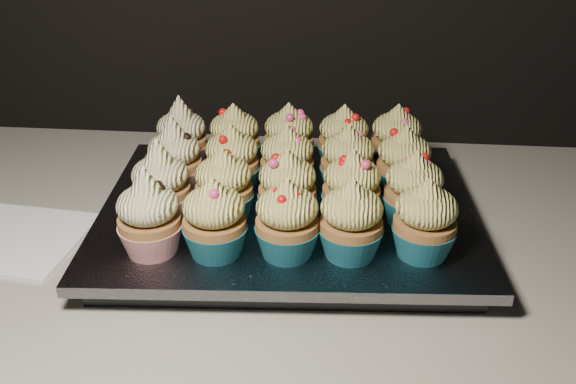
# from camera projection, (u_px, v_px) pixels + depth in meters

# --- Properties ---
(worktop) EXTENTS (2.44, 0.64, 0.04)m
(worktop) POSITION_uv_depth(u_px,v_px,m) (340.00, 261.00, 0.72)
(worktop) COLOR beige
(worktop) RESTS_ON cabinet
(napkin) EXTENTS (0.15, 0.15, 0.00)m
(napkin) POSITION_uv_depth(u_px,v_px,m) (19.00, 239.00, 0.72)
(napkin) COLOR white
(napkin) RESTS_ON worktop
(baking_tray) EXTENTS (0.40, 0.32, 0.02)m
(baking_tray) POSITION_uv_depth(u_px,v_px,m) (288.00, 222.00, 0.74)
(baking_tray) COLOR black
(baking_tray) RESTS_ON worktop
(foil_lining) EXTENTS (0.44, 0.35, 0.01)m
(foil_lining) POSITION_uv_depth(u_px,v_px,m) (288.00, 209.00, 0.73)
(foil_lining) COLOR silver
(foil_lining) RESTS_ON baking_tray
(cupcake_0) EXTENTS (0.06, 0.06, 0.10)m
(cupcake_0) POSITION_uv_depth(u_px,v_px,m) (149.00, 216.00, 0.62)
(cupcake_0) COLOR #A91725
(cupcake_0) RESTS_ON foil_lining
(cupcake_1) EXTENTS (0.06, 0.06, 0.08)m
(cupcake_1) POSITION_uv_depth(u_px,v_px,m) (214.00, 220.00, 0.62)
(cupcake_1) COLOR #1A687E
(cupcake_1) RESTS_ON foil_lining
(cupcake_2) EXTENTS (0.06, 0.06, 0.08)m
(cupcake_2) POSITION_uv_depth(u_px,v_px,m) (287.00, 221.00, 0.62)
(cupcake_2) COLOR #1A687E
(cupcake_2) RESTS_ON foil_lining
(cupcake_3) EXTENTS (0.06, 0.06, 0.08)m
(cupcake_3) POSITION_uv_depth(u_px,v_px,m) (351.00, 222.00, 0.62)
(cupcake_3) COLOR #1A687E
(cupcake_3) RESTS_ON foil_lining
(cupcake_4) EXTENTS (0.06, 0.06, 0.08)m
(cupcake_4) POSITION_uv_depth(u_px,v_px,m) (425.00, 221.00, 0.62)
(cupcake_4) COLOR #1A687E
(cupcake_4) RESTS_ON foil_lining
(cupcake_5) EXTENTS (0.06, 0.06, 0.10)m
(cupcake_5) POSITION_uv_depth(u_px,v_px,m) (161.00, 185.00, 0.68)
(cupcake_5) COLOR #A91725
(cupcake_5) RESTS_ON foil_lining
(cupcake_6) EXTENTS (0.06, 0.06, 0.08)m
(cupcake_6) POSITION_uv_depth(u_px,v_px,m) (224.00, 187.00, 0.68)
(cupcake_6) COLOR #1A687E
(cupcake_6) RESTS_ON foil_lining
(cupcake_7) EXTENTS (0.06, 0.06, 0.08)m
(cupcake_7) POSITION_uv_depth(u_px,v_px,m) (287.00, 189.00, 0.68)
(cupcake_7) COLOR #1A687E
(cupcake_7) RESTS_ON foil_lining
(cupcake_8) EXTENTS (0.06, 0.06, 0.08)m
(cupcake_8) POSITION_uv_depth(u_px,v_px,m) (351.00, 189.00, 0.68)
(cupcake_8) COLOR #1A687E
(cupcake_8) RESTS_ON foil_lining
(cupcake_9) EXTENTS (0.06, 0.06, 0.08)m
(cupcake_9) POSITION_uv_depth(u_px,v_px,m) (414.00, 191.00, 0.67)
(cupcake_9) COLOR #1A687E
(cupcake_9) RESTS_ON foil_lining
(cupcake_10) EXTENTS (0.06, 0.06, 0.10)m
(cupcake_10) POSITION_uv_depth(u_px,v_px,m) (175.00, 159.00, 0.74)
(cupcake_10) COLOR #A91725
(cupcake_10) RESTS_ON foil_lining
(cupcake_11) EXTENTS (0.06, 0.06, 0.08)m
(cupcake_11) POSITION_uv_depth(u_px,v_px,m) (232.00, 161.00, 0.74)
(cupcake_11) COLOR #1A687E
(cupcake_11) RESTS_ON foil_lining
(cupcake_12) EXTENTS (0.06, 0.06, 0.08)m
(cupcake_12) POSITION_uv_depth(u_px,v_px,m) (287.00, 162.00, 0.74)
(cupcake_12) COLOR #1A687E
(cupcake_12) RESTS_ON foil_lining
(cupcake_13) EXTENTS (0.06, 0.06, 0.08)m
(cupcake_13) POSITION_uv_depth(u_px,v_px,m) (347.00, 162.00, 0.74)
(cupcake_13) COLOR #1A687E
(cupcake_13) RESTS_ON foil_lining
(cupcake_14) EXTENTS (0.06, 0.06, 0.08)m
(cupcake_14) POSITION_uv_depth(u_px,v_px,m) (404.00, 163.00, 0.73)
(cupcake_14) COLOR #1A687E
(cupcake_14) RESTS_ON foil_lining
(cupcake_15) EXTENTS (0.06, 0.06, 0.10)m
(cupcake_15) POSITION_uv_depth(u_px,v_px,m) (182.00, 137.00, 0.79)
(cupcake_15) COLOR #A91725
(cupcake_15) RESTS_ON foil_lining
(cupcake_16) EXTENTS (0.06, 0.06, 0.08)m
(cupcake_16) POSITION_uv_depth(u_px,v_px,m) (235.00, 139.00, 0.79)
(cupcake_16) COLOR #1A687E
(cupcake_16) RESTS_ON foil_lining
(cupcake_17) EXTENTS (0.06, 0.06, 0.08)m
(cupcake_17) POSITION_uv_depth(u_px,v_px,m) (289.00, 138.00, 0.80)
(cupcake_17) COLOR #1A687E
(cupcake_17) RESTS_ON foil_lining
(cupcake_18) EXTENTS (0.06, 0.06, 0.08)m
(cupcake_18) POSITION_uv_depth(u_px,v_px,m) (343.00, 140.00, 0.79)
(cupcake_18) COLOR #1A687E
(cupcake_18) RESTS_ON foil_lining
(cupcake_19) EXTENTS (0.06, 0.06, 0.08)m
(cupcake_19) POSITION_uv_depth(u_px,v_px,m) (396.00, 140.00, 0.79)
(cupcake_19) COLOR #1A687E
(cupcake_19) RESTS_ON foil_lining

